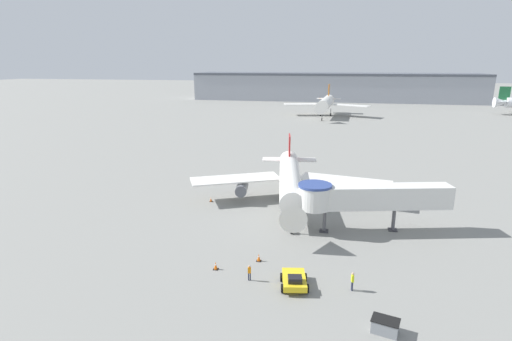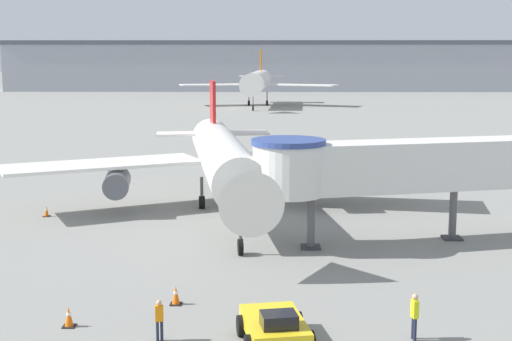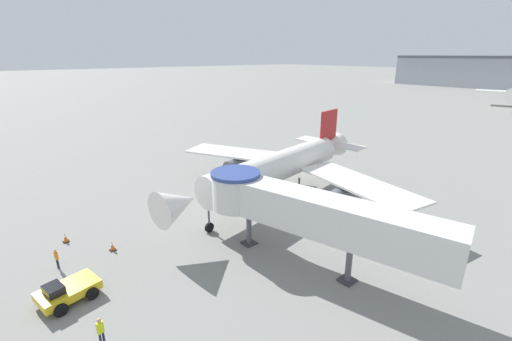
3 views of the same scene
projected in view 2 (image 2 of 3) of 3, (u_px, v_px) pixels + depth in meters
The scene contains 11 objects.
ground_plane at pixel (244, 219), 47.21m from camera, with size 800.00×800.00×0.00m, color gray.
main_airplane at pixel (224, 160), 48.26m from camera, with size 30.38×28.03×8.68m.
jet_bridge at pixel (391, 166), 40.40m from camera, with size 18.65×7.39×6.20m.
pushback_tug_yellow at pixel (275, 326), 26.62m from camera, with size 3.00×3.90×1.50m.
traffic_cone_port_wing at pixel (46, 211), 47.80m from camera, with size 0.44×0.44×0.74m.
traffic_cone_apron_front at pixel (69, 317), 28.43m from camera, with size 0.50×0.50×0.83m.
traffic_cone_near_nose at pixel (176, 296), 30.97m from camera, with size 0.51×0.51×0.84m.
ground_crew_marshaller at pixel (159, 317), 26.95m from camera, with size 0.34×0.24×1.62m.
ground_crew_wing_walker at pixel (415, 313), 27.02m from camera, with size 0.27×0.38×1.83m.
background_jet_orange_tail at pixel (257, 82), 148.19m from camera, with size 33.87×33.70×11.79m.
terminal_building at pixel (265, 65), 218.70m from camera, with size 153.12×27.75×14.78m.
Camera 2 is at (1.47, -46.06, 10.77)m, focal length 50.00 mm.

